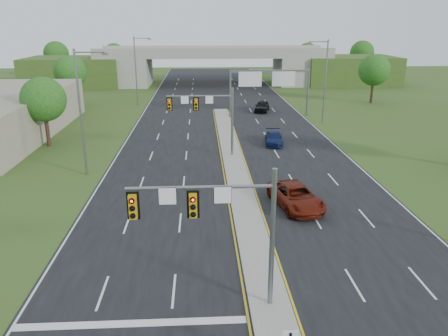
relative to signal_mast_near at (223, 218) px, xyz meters
name	(u,v)px	position (x,y,z in m)	size (l,w,h in m)	color
ground	(270,306)	(2.26, 0.07, -4.73)	(240.00, 240.00, 0.00)	#3A4F1C
road	(226,133)	(2.26, 35.07, -4.72)	(24.00, 160.00, 0.02)	black
median	(234,161)	(2.26, 23.07, -4.63)	(2.00, 54.00, 0.16)	gray
lane_markings	(224,146)	(1.66, 28.99, -4.70)	(23.72, 160.00, 0.01)	gold
signal_mast_near	(223,218)	(0.00, 0.00, 0.00)	(6.62, 0.60, 7.00)	slate
signal_mast_far	(210,111)	(0.00, 25.00, 0.00)	(6.62, 0.60, 7.00)	slate
sign_gantry	(269,80)	(8.95, 44.99, 0.51)	(11.58, 0.44, 6.67)	slate
overpass	(214,68)	(2.26, 80.07, -1.17)	(80.00, 14.00, 8.10)	gray
lightpole_l_mid	(82,107)	(-11.03, 20.07, 1.38)	(2.85, 0.25, 11.00)	slate
lightpole_l_far	(137,68)	(-11.03, 55.07, 1.38)	(2.85, 0.25, 11.00)	slate
lightpole_r_far	(324,78)	(15.56, 40.07, 1.38)	(2.85, 0.25, 11.00)	slate
tree_l_near	(43,100)	(-17.74, 30.07, 0.45)	(4.80, 4.80, 7.60)	#382316
tree_l_mid	(70,72)	(-21.74, 55.07, 0.78)	(5.20, 5.20, 8.12)	#382316
tree_r_mid	(374,70)	(28.26, 55.07, 0.78)	(5.20, 5.20, 8.12)	#382316
tree_back_a	(56,54)	(-35.74, 94.07, 1.11)	(6.00, 6.00, 8.85)	#382316
tree_back_b	(114,55)	(-21.74, 94.07, 0.78)	(5.60, 5.60, 8.32)	#382316
tree_back_c	(307,54)	(26.26, 94.07, 0.78)	(5.60, 5.60, 8.32)	#382316
tree_back_d	(362,53)	(40.26, 94.07, 1.11)	(6.00, 6.00, 8.85)	#382316
car_far_a	(296,196)	(6.01, 11.81, -3.88)	(2.73, 5.91, 1.64)	#5E1509
car_far_b	(274,138)	(7.29, 29.49, -4.03)	(1.89, 4.65, 1.35)	#0B1842
car_far_c	(262,106)	(8.59, 48.57, -3.89)	(1.93, 4.79, 1.63)	black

